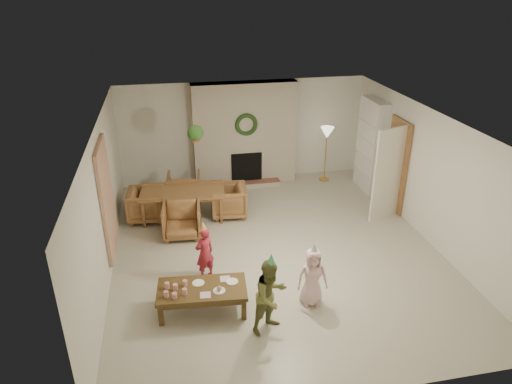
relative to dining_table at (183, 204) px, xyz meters
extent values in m
plane|color=#B7B29E|center=(1.63, -1.65, -0.31)|extent=(7.00, 7.00, 0.00)
plane|color=white|center=(1.63, -1.65, 2.19)|extent=(7.00, 7.00, 0.00)
plane|color=silver|center=(1.63, 1.85, 0.94)|extent=(7.00, 0.00, 7.00)
plane|color=silver|center=(1.63, -5.15, 0.94)|extent=(7.00, 0.00, 7.00)
plane|color=silver|center=(-1.37, -1.65, 0.94)|extent=(0.00, 7.00, 7.00)
plane|color=silver|center=(4.63, -1.65, 0.94)|extent=(0.00, 7.00, 7.00)
cube|color=#542A16|center=(1.63, 1.65, 0.94)|extent=(2.50, 0.40, 2.50)
cube|color=maroon|center=(1.63, 1.30, -0.25)|extent=(1.60, 0.30, 0.12)
cube|color=black|center=(1.63, 1.47, 0.14)|extent=(0.75, 0.12, 0.75)
torus|color=#193714|center=(1.63, 1.42, 1.24)|extent=(0.54, 0.10, 0.54)
cylinder|color=gold|center=(3.63, 1.35, -0.30)|extent=(0.26, 0.26, 0.03)
cylinder|color=gold|center=(3.63, 1.35, 0.34)|extent=(0.03, 0.03, 1.25)
cone|color=beige|center=(3.63, 1.35, 0.94)|extent=(0.33, 0.33, 0.28)
cube|color=white|center=(4.47, 0.65, 0.79)|extent=(0.30, 1.00, 2.20)
cube|color=white|center=(4.45, 0.65, 0.14)|extent=(0.30, 0.92, 0.03)
cube|color=white|center=(4.45, 0.65, 0.54)|extent=(0.30, 0.92, 0.03)
cube|color=white|center=(4.45, 0.65, 0.94)|extent=(0.30, 0.92, 0.03)
cube|color=white|center=(4.45, 0.65, 1.34)|extent=(0.30, 0.92, 0.03)
cube|color=#B12028|center=(4.43, 0.50, 0.28)|extent=(0.20, 0.40, 0.24)
cube|color=#295398|center=(4.43, 0.70, 0.68)|extent=(0.20, 0.44, 0.24)
cube|color=gold|center=(4.43, 0.55, 1.07)|extent=(0.20, 0.36, 0.22)
cube|color=brown|center=(4.59, -0.45, 0.71)|extent=(0.05, 0.86, 2.04)
cube|color=beige|center=(4.21, -0.83, 0.69)|extent=(0.77, 0.32, 2.00)
cube|color=#CDAF91|center=(-1.33, -1.45, 0.94)|extent=(0.06, 1.20, 2.00)
imported|color=brown|center=(0.00, 0.00, 0.00)|extent=(1.84, 1.13, 0.62)
imported|color=brown|center=(-0.07, -0.77, 0.03)|extent=(0.79, 0.81, 0.68)
imported|color=brown|center=(0.07, 0.77, 0.03)|extent=(0.79, 0.81, 0.68)
imported|color=brown|center=(-0.77, 0.07, 0.03)|extent=(0.81, 0.79, 0.68)
imported|color=brown|center=(0.96, -0.08, 0.03)|extent=(0.81, 0.79, 0.68)
cylinder|color=tan|center=(0.33, -0.15, 1.84)|extent=(0.01, 0.01, 0.70)
cylinder|color=#984C31|center=(0.33, -0.15, 1.49)|extent=(0.16, 0.16, 0.12)
sphere|color=#204517|center=(0.33, -0.15, 1.61)|extent=(0.32, 0.32, 0.32)
cube|color=#4F3A1A|center=(0.11, -3.15, 0.08)|extent=(1.41, 0.79, 0.06)
cube|color=#4F3A1A|center=(0.11, -3.15, 0.00)|extent=(1.30, 0.68, 0.08)
cube|color=#4F3A1A|center=(-0.52, -3.37, -0.13)|extent=(0.08, 0.08, 0.36)
cube|color=#4F3A1A|center=(0.71, -3.47, -0.13)|extent=(0.08, 0.08, 0.36)
cube|color=#4F3A1A|center=(-0.48, -2.82, -0.13)|extent=(0.08, 0.08, 0.36)
cube|color=#4F3A1A|center=(0.75, -2.92, -0.13)|extent=(0.08, 0.08, 0.36)
cylinder|color=white|center=(-0.42, -3.26, 0.16)|extent=(0.08, 0.08, 0.09)
cylinder|color=white|center=(-0.40, -3.05, 0.16)|extent=(0.08, 0.08, 0.09)
cylinder|color=white|center=(-0.30, -3.32, 0.16)|extent=(0.08, 0.08, 0.09)
cylinder|color=white|center=(-0.28, -3.11, 0.16)|extent=(0.08, 0.08, 0.09)
cylinder|color=white|center=(-0.15, -3.25, 0.16)|extent=(0.08, 0.08, 0.09)
cylinder|color=white|center=(-0.13, -3.04, 0.16)|extent=(0.08, 0.08, 0.09)
cylinder|color=white|center=(0.07, -3.02, 0.11)|extent=(0.20, 0.20, 0.01)
cylinder|color=white|center=(0.37, -3.27, 0.11)|extent=(0.20, 0.20, 0.01)
cylinder|color=white|center=(0.59, -3.08, 0.11)|extent=(0.20, 0.20, 0.01)
sphere|color=tan|center=(0.37, -3.27, 0.15)|extent=(0.08, 0.08, 0.07)
cube|color=#D9A0B4|center=(0.15, -3.34, 0.11)|extent=(0.17, 0.17, 0.01)
cube|color=#D9A0B4|center=(0.50, -2.99, 0.11)|extent=(0.17, 0.17, 0.01)
imported|color=maroon|center=(0.24, -2.28, 0.17)|extent=(0.42, 0.36, 0.96)
cone|color=#D0C845|center=(0.24, -2.28, 0.69)|extent=(0.15, 0.15, 0.18)
imported|color=olive|center=(1.05, -3.75, 0.27)|extent=(0.71, 0.65, 1.16)
cone|color=#4DB56E|center=(1.05, -3.75, 0.89)|extent=(0.16, 0.16, 0.19)
imported|color=beige|center=(1.82, -3.30, 0.18)|extent=(0.51, 0.35, 0.98)
cone|color=#B3B3BA|center=(1.82, -3.30, 0.71)|extent=(0.16, 0.16, 0.18)
camera|label=1|loc=(-0.20, -8.97, 4.42)|focal=32.53mm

